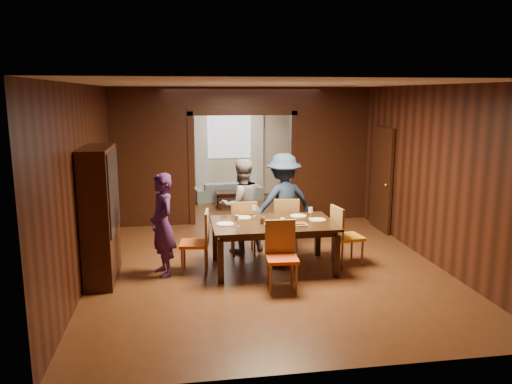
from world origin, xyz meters
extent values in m
plane|color=#563018|center=(0.00, 0.00, 0.00)|extent=(9.00, 9.00, 0.00)
cube|color=silver|center=(0.00, 0.00, 2.90)|extent=(5.50, 9.00, 0.02)
cube|color=black|center=(0.00, 4.50, 1.45)|extent=(5.50, 0.02, 2.90)
cube|color=black|center=(-2.75, 0.00, 1.45)|extent=(0.02, 9.00, 2.90)
cube|color=black|center=(2.75, 0.00, 1.45)|extent=(0.02, 9.00, 2.90)
cube|color=black|center=(-1.93, 1.60, 1.20)|extent=(1.65, 0.15, 2.40)
cube|color=black|center=(1.93, 1.60, 1.20)|extent=(1.65, 0.15, 2.40)
cube|color=black|center=(0.00, 1.60, 2.65)|extent=(5.50, 0.15, 0.50)
cube|color=beige|center=(0.00, 4.47, 1.45)|extent=(5.40, 0.04, 2.85)
imported|color=#3C1B4F|center=(-1.64, -1.45, 0.79)|extent=(0.55, 0.67, 1.59)
imported|color=slate|center=(-0.29, -0.48, 0.83)|extent=(0.94, 0.81, 1.65)
imported|color=#1B2844|center=(0.46, -0.46, 0.87)|extent=(1.25, 0.92, 1.73)
imported|color=#8BACB6|center=(-0.10, 3.85, 0.26)|extent=(1.85, 0.94, 0.52)
imported|color=black|center=(0.24, -1.28, 0.80)|extent=(0.33, 0.33, 0.08)
cube|color=black|center=(0.09, -1.43, 0.38)|extent=(1.93, 1.20, 0.76)
cube|color=black|center=(-0.08, 3.00, 0.20)|extent=(0.80, 0.50, 0.40)
cube|color=black|center=(-2.53, -1.50, 1.00)|extent=(0.40, 1.20, 2.00)
cube|color=black|center=(2.70, 0.50, 1.05)|extent=(0.06, 0.90, 2.10)
cube|color=silver|center=(0.00, 4.44, 1.70)|extent=(1.20, 0.03, 1.30)
cube|color=white|center=(-0.75, 4.40, 1.25)|extent=(0.35, 0.06, 2.40)
cube|color=white|center=(0.75, 4.40, 1.25)|extent=(0.35, 0.06, 2.40)
cylinder|color=white|center=(-0.67, -1.44, 0.77)|extent=(0.27, 0.27, 0.01)
cylinder|color=silver|center=(-0.35, -1.07, 0.77)|extent=(0.27, 0.27, 0.01)
cylinder|color=silver|center=(0.57, -1.10, 0.77)|extent=(0.27, 0.27, 0.01)
cylinder|color=silver|center=(0.82, -1.40, 0.77)|extent=(0.27, 0.27, 0.01)
cylinder|color=white|center=(0.09, -1.80, 0.77)|extent=(0.27, 0.27, 0.01)
cube|color=gray|center=(0.07, -1.59, 0.78)|extent=(0.30, 0.20, 0.04)
cube|color=slate|center=(0.42, -1.66, 0.78)|extent=(0.30, 0.20, 0.04)
cylinder|color=silver|center=(0.17, -1.74, 0.83)|extent=(0.07, 0.07, 0.14)
camera|label=1|loc=(-1.37, -8.93, 2.75)|focal=35.00mm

